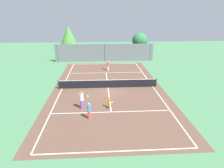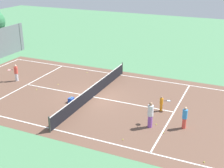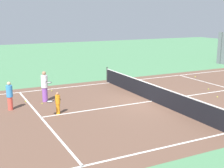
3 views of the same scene
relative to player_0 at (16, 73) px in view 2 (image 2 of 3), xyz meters
The scene contains 16 objects.
ground_plane 7.87m from the player_0, 92.42° to the right, with size 80.00×80.00×0.00m, color #4C8456.
court_surface 7.87m from the player_0, 92.42° to the right, with size 13.00×25.00×0.01m.
tennis_net 7.84m from the player_0, 92.42° to the right, with size 11.90×0.10×1.10m.
player_0 is the anchor object (origin of this frame).
player_1 13.36m from the player_0, 92.04° to the right, with size 0.59×0.80×1.11m.
player_2 13.64m from the player_0, 102.81° to the right, with size 0.96×0.48×1.75m.
player_3 15.49m from the player_0, 98.45° to the right, with size 0.32×0.32×1.49m.
ball_crate 7.02m from the player_0, 105.59° to the right, with size 0.43×0.33×0.43m.
tennis_ball_1 13.86m from the player_0, 100.80° to the right, with size 0.07×0.07×0.07m, color #CCE533.
tennis_ball_2 17.98m from the player_0, 107.83° to the right, with size 0.07×0.07×0.07m, color #CCE533.
tennis_ball_3 3.99m from the player_0, 79.22° to the right, with size 0.07×0.07×0.07m, color #CCE533.
tennis_ball_4 3.15m from the player_0, 109.45° to the right, with size 0.07×0.07×0.07m, color #CCE533.
tennis_ball_5 7.74m from the player_0, 107.38° to the right, with size 0.07×0.07×0.07m, color #CCE533.
tennis_ball_6 6.47m from the player_0, 46.79° to the right, with size 0.07×0.07×0.07m, color #CCE533.
tennis_ball_7 14.76m from the player_0, 103.45° to the right, with size 0.07×0.07×0.07m, color #CCE533.
tennis_ball_9 13.39m from the player_0, 112.92° to the right, with size 0.07×0.07×0.07m, color #CCE533.
Camera 2 is at (-19.76, -10.46, 10.02)m, focal length 49.99 mm.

